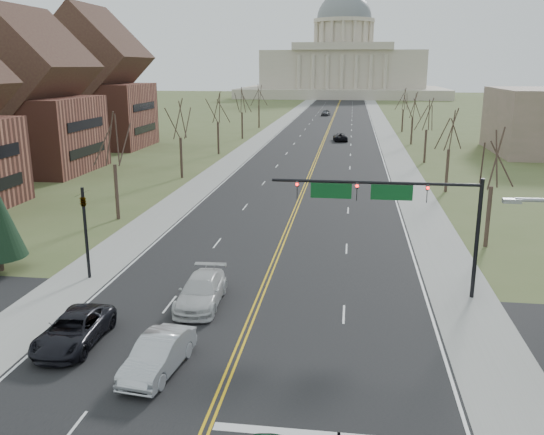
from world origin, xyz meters
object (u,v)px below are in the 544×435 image
(car_far_nb, at_px, (340,137))
(car_sb_outer_lead, at_px, (74,330))
(signal_mast, at_px, (390,201))
(car_sb_inner_second, at_px, (201,291))
(car_sb_inner_lead, at_px, (158,355))
(signal_left, at_px, (85,223))
(car_far_sb, at_px, (326,113))

(car_far_nb, bearing_deg, car_sb_outer_lead, 76.53)
(signal_mast, height_order, car_sb_inner_second, signal_mast)
(car_sb_inner_lead, bearing_deg, car_sb_inner_second, 96.61)
(signal_mast, bearing_deg, signal_left, 180.00)
(signal_left, bearing_deg, signal_mast, -0.00)
(signal_left, bearing_deg, car_far_sb, 85.92)
(signal_mast, distance_m, car_sb_inner_lead, 15.95)
(signal_left, bearing_deg, car_sb_inner_second, -21.38)
(car_sb_inner_lead, height_order, car_far_sb, car_sb_inner_lead)
(car_far_nb, bearing_deg, car_far_sb, -90.32)
(signal_left, relative_size, car_sb_outer_lead, 1.09)
(signal_left, distance_m, car_sb_outer_lead, 9.96)
(signal_left, relative_size, car_sb_inner_second, 1.05)
(signal_mast, relative_size, car_far_sb, 2.54)
(car_sb_inner_lead, distance_m, car_far_nb, 84.64)
(car_far_nb, bearing_deg, signal_mast, 87.67)
(car_far_nb, distance_m, car_far_sb, 56.02)
(car_sb_inner_lead, xyz_separation_m, car_far_nb, (6.19, 84.41, -0.11))
(car_far_sb, bearing_deg, car_sb_inner_second, -82.49)
(signal_mast, bearing_deg, car_far_nb, 93.43)
(car_far_sb, bearing_deg, car_far_nb, -76.67)
(signal_mast, xyz_separation_m, car_far_sb, (-9.72, 129.33, -4.94))
(car_sb_inner_second, relative_size, car_far_nb, 1.11)
(signal_left, relative_size, car_far_sb, 1.26)
(car_sb_outer_lead, bearing_deg, signal_left, 109.86)
(signal_mast, xyz_separation_m, signal_left, (-18.95, 0.00, -2.05))
(signal_left, height_order, car_sb_outer_lead, signal_left)
(signal_mast, distance_m, car_far_nb, 73.87)
(signal_left, height_order, car_far_nb, signal_left)
(car_sb_inner_lead, relative_size, car_far_nb, 0.97)
(car_sb_outer_lead, distance_m, car_sb_inner_second, 7.51)
(signal_left, bearing_deg, car_sb_outer_lead, -69.25)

